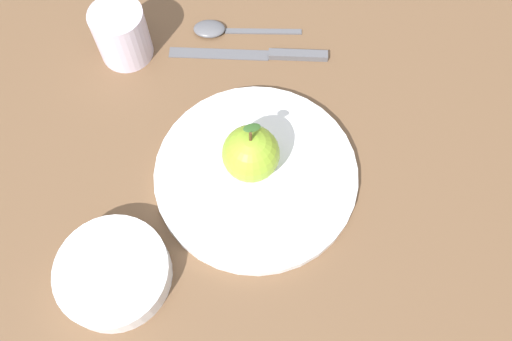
# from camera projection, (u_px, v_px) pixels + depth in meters

# --- Properties ---
(ground_plane) EXTENTS (2.40, 2.40, 0.00)m
(ground_plane) POSITION_uv_depth(u_px,v_px,m) (256.00, 148.00, 0.70)
(ground_plane) COLOR brown
(dinner_plate) EXTENTS (0.27, 0.27, 0.02)m
(dinner_plate) POSITION_uv_depth(u_px,v_px,m) (256.00, 174.00, 0.67)
(dinner_plate) COLOR white
(dinner_plate) RESTS_ON ground_plane
(apple) EXTENTS (0.07, 0.07, 0.09)m
(apple) POSITION_uv_depth(u_px,v_px,m) (253.00, 154.00, 0.63)
(apple) COLOR #8CB22D
(apple) RESTS_ON dinner_plate
(side_bowl) EXTENTS (0.13, 0.13, 0.03)m
(side_bowl) POSITION_uv_depth(u_px,v_px,m) (113.00, 272.00, 0.60)
(side_bowl) COLOR white
(side_bowl) RESTS_ON ground_plane
(cup) EXTENTS (0.08, 0.08, 0.08)m
(cup) POSITION_uv_depth(u_px,v_px,m) (121.00, 32.00, 0.72)
(cup) COLOR silver
(cup) RESTS_ON ground_plane
(knife) EXTENTS (0.04, 0.24, 0.01)m
(knife) POSITION_uv_depth(u_px,v_px,m) (263.00, 54.00, 0.76)
(knife) COLOR #59595E
(knife) RESTS_ON ground_plane
(spoon) EXTENTS (0.05, 0.17, 0.01)m
(spoon) POSITION_uv_depth(u_px,v_px,m) (221.00, 29.00, 0.78)
(spoon) COLOR #59595E
(spoon) RESTS_ON ground_plane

